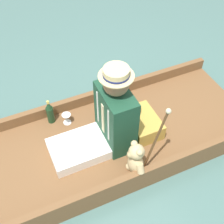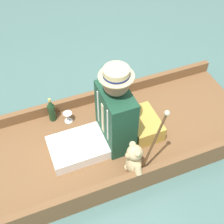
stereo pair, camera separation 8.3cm
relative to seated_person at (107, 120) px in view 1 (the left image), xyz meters
The scene contains 8 objects.
ground_plane 0.47m from the seated_person, 41.34° to the right, with size 16.00×16.00×0.00m, color #476B66.
punt_boat 0.39m from the seated_person, 41.34° to the right, with size 1.12×2.89×0.26m.
seat_cushion 0.45m from the seated_person, 88.85° to the right, with size 0.40×0.28×0.17m.
seated_person is the anchor object (origin of this frame).
teddy_bear 0.43m from the seated_person, 167.62° to the right, with size 0.26×0.15×0.38m.
wine_glass 0.54m from the seated_person, 34.92° to the left, with size 0.09×0.09×0.12m.
walking_cane 0.50m from the seated_person, 148.65° to the right, with size 0.04×0.20×0.73m.
champagne_bottle 0.66m from the seated_person, 40.76° to the left, with size 0.07×0.07×0.29m.
Camera 1 is at (-1.72, 0.75, 2.54)m, focal length 50.00 mm.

